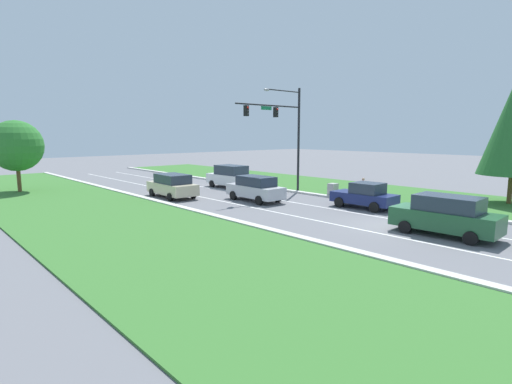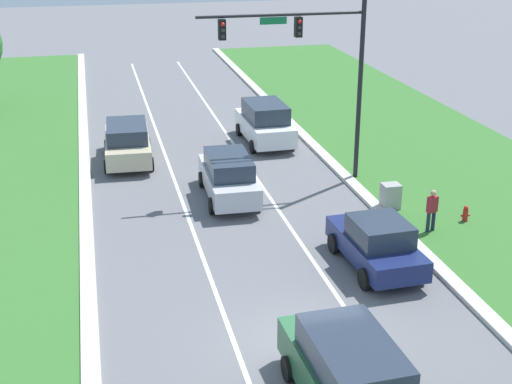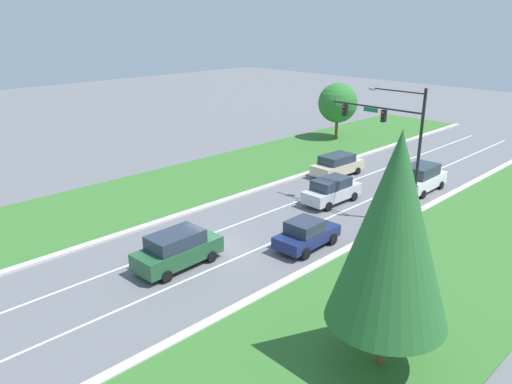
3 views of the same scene
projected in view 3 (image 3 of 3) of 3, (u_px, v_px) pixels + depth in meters
name	position (u px, v px, depth m)	size (l,w,h in m)	color
ground_plane	(215.00, 248.00, 29.52)	(160.00, 160.00, 0.00)	slate
curb_strip_right	(287.00, 281.00, 25.72)	(0.50, 90.00, 0.15)	beige
curb_strip_left	(160.00, 221.00, 33.28)	(0.50, 90.00, 0.15)	beige
grass_verge_right	(374.00, 324.00, 22.22)	(10.00, 90.00, 0.08)	#38702D
grass_verge_left	(120.00, 202.00, 36.80)	(10.00, 90.00, 0.08)	#38702D
lane_stripe_inner_left	(196.00, 239.00, 30.73)	(0.14, 81.00, 0.01)	white
lane_stripe_inner_right	(236.00, 258.00, 28.32)	(0.14, 81.00, 0.01)	white
traffic_signal_mast	(394.00, 132.00, 32.87)	(7.04, 0.41, 8.81)	black
navy_sedan	(306.00, 234.00, 29.38)	(2.22, 4.37, 1.76)	navy
forest_suv	(177.00, 249.00, 27.11)	(2.30, 5.06, 2.01)	#235633
champagne_suv	(337.00, 165.00, 42.79)	(2.38, 5.05, 1.86)	beige
white_suv	(421.00, 178.00, 38.98)	(2.30, 4.93, 2.11)	white
silver_suv	(332.00, 190.00, 36.48)	(2.15, 4.91, 1.88)	silver
utility_cabinet	(383.00, 229.00, 30.86)	(0.70, 0.60, 1.08)	#9E9E99
pedestrian	(370.00, 237.00, 28.75)	(0.43, 0.33, 1.69)	#232842
fire_hydrant	(400.00, 253.00, 28.16)	(0.34, 0.20, 0.70)	red
conifer_near_right_tree	(393.00, 230.00, 17.71)	(4.58, 4.58, 9.46)	brown
oak_near_left_tree	(338.00, 103.00, 54.83)	(4.32, 4.32, 6.17)	brown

